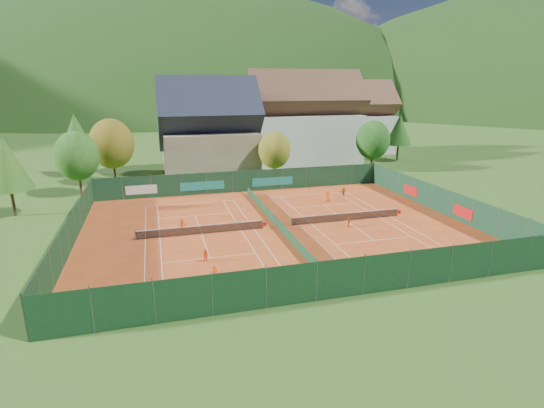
{
  "coord_description": "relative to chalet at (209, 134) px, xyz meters",
  "views": [
    {
      "loc": [
        -12.03,
        -40.94,
        14.77
      ],
      "look_at": [
        0.0,
        2.0,
        2.0
      ],
      "focal_mm": 28.0,
      "sensor_mm": 36.0,
      "label": 1
    }
  ],
  "objects": [
    {
      "name": "loose_ball_0",
      "position": [
        -5.86,
        -34.69,
        -6.59
      ],
      "size": [
        0.07,
        0.07,
        0.07
      ],
      "primitive_type": "sphere",
      "color": "#CCD833",
      "rests_on": "ground"
    },
    {
      "name": "tree_west_front",
      "position": [
        -19.0,
        -10.0,
        -1.23
      ],
      "size": [
        5.72,
        5.72,
        8.69
      ],
      "color": "#4C311B",
      "rests_on": "ground"
    },
    {
      "name": "player_right_far_a",
      "position": [
        12.12,
        -22.05,
        -5.88
      ],
      "size": [
        0.87,
        0.77,
        1.49
      ],
      "primitive_type": "imported",
      "rotation": [
        0.0,
        0.0,
        3.66
      ],
      "color": "orange",
      "rests_on": "ground"
    },
    {
      "name": "player_left_mid",
      "position": [
        -5.43,
        -37.16,
        -6.03
      ],
      "size": [
        0.65,
        0.54,
        1.19
      ],
      "primitive_type": "imported",
      "rotation": [
        0.0,
        0.0,
        -0.17
      ],
      "color": "#EA4A14",
      "rests_on": "ground"
    },
    {
      "name": "chalet",
      "position": [
        0.0,
        0.0,
        0.0
      ],
      "size": [
        16.2,
        12.0,
        16.0
      ],
      "color": "tan",
      "rests_on": "ground"
    },
    {
      "name": "tree_west_mid",
      "position": [
        -15.0,
        -4.0,
        -0.56
      ],
      "size": [
        6.44,
        6.44,
        9.78
      ],
      "color": "#412517",
      "rests_on": "ground"
    },
    {
      "name": "fence_north",
      "position": [
        2.54,
        -14.01,
        -5.16
      ],
      "size": [
        40.0,
        0.1,
        3.0
      ],
      "color": "#153A22",
      "rests_on": "ground"
    },
    {
      "name": "loose_ball_2",
      "position": [
        7.53,
        -25.08,
        -6.59
      ],
      "size": [
        0.07,
        0.07,
        0.07
      ],
      "primitive_type": "sphere",
      "color": "#CCD833",
      "rests_on": "ground"
    },
    {
      "name": "loose_ball_1",
      "position": [
        8.35,
        -37.42,
        -6.59
      ],
      "size": [
        0.07,
        0.07,
        0.07
      ],
      "primitive_type": "sphere",
      "color": "#CCD833",
      "rests_on": "ground"
    },
    {
      "name": "tree_west_side",
      "position": [
        -25.0,
        -18.0,
        -0.56
      ],
      "size": [
        5.04,
        5.04,
        9.0
      ],
      "color": "#4B341B",
      "rests_on": "ground"
    },
    {
      "name": "mountain_backdrop",
      "position": [
        31.54,
        203.48,
        -46.26
      ],
      "size": [
        820.0,
        530.0,
        242.0
      ],
      "color": "black",
      "rests_on": "ground"
    },
    {
      "name": "clay_pad",
      "position": [
        3.0,
        -30.0,
        -6.62
      ],
      "size": [
        40.0,
        32.0,
        0.01
      ],
      "primitive_type": "cube",
      "color": "#BD471B",
      "rests_on": "ground"
    },
    {
      "name": "tree_center",
      "position": [
        9.0,
        -8.0,
        -1.91
      ],
      "size": [
        5.01,
        5.01,
        7.6
      ],
      "color": "#453018",
      "rests_on": "ground"
    },
    {
      "name": "tree_west_back",
      "position": [
        -21.0,
        4.0,
        0.11
      ],
      "size": [
        5.6,
        5.6,
        10.0
      ],
      "color": "#492F1A",
      "rests_on": "ground"
    },
    {
      "name": "tennis_net_right",
      "position": [
        11.15,
        -30.0,
        -6.12
      ],
      "size": [
        13.3,
        0.1,
        1.02
      ],
      "color": "#59595B",
      "rests_on": "ground"
    },
    {
      "name": "tree_east_back",
      "position": [
        29.0,
        10.0,
        0.12
      ],
      "size": [
        7.15,
        7.15,
        10.86
      ],
      "color": "#48341A",
      "rests_on": "ground"
    },
    {
      "name": "hotel_block_b",
      "position": [
        33.0,
        14.0,
        -0.01
      ],
      "size": [
        17.28,
        10.0,
        15.5
      ],
      "color": "silver",
      "rests_on": "ground"
    },
    {
      "name": "ball_hopper",
      "position": [
        13.91,
        -42.67,
        -6.07
      ],
      "size": [
        0.34,
        0.34,
        0.8
      ],
      "color": "slate",
      "rests_on": "ground"
    },
    {
      "name": "fence_east",
      "position": [
        23.0,
        -29.95,
        -5.14
      ],
      "size": [
        0.09,
        32.0,
        3.0
      ],
      "color": "#123420",
      "rests_on": "ground"
    },
    {
      "name": "court_markings_left",
      "position": [
        -5.0,
        -30.0,
        -6.61
      ],
      "size": [
        11.03,
        23.83,
        0.0
      ],
      "color": "white",
      "rests_on": "ground"
    },
    {
      "name": "tree_east_front",
      "position": [
        27.0,
        -6.0,
        -1.23
      ],
      "size": [
        5.72,
        5.72,
        8.69
      ],
      "color": "#473019",
      "rests_on": "ground"
    },
    {
      "name": "fence_south",
      "position": [
        3.0,
        -46.0,
        -5.12
      ],
      "size": [
        40.0,
        0.04,
        3.0
      ],
      "color": "#123319",
      "rests_on": "ground"
    },
    {
      "name": "court_markings_right",
      "position": [
        11.0,
        -30.0,
        -6.61
      ],
      "size": [
        11.03,
        23.83,
        0.0
      ],
      "color": "white",
      "rests_on": "ground"
    },
    {
      "name": "fence_west",
      "position": [
        -17.0,
        -30.0,
        -5.12
      ],
      "size": [
        0.04,
        32.0,
        3.0
      ],
      "color": "#13361B",
      "rests_on": "ground"
    },
    {
      "name": "court_divider",
      "position": [
        3.0,
        -30.0,
        -6.12
      ],
      "size": [
        0.03,
        28.8,
        1.0
      ],
      "color": "#143921",
      "rests_on": "ground"
    },
    {
      "name": "hotel_block_a",
      "position": [
        19.0,
        6.0,
        0.76
      ],
      "size": [
        21.6,
        11.0,
        17.25
      ],
      "color": "silver",
      "rests_on": "ground"
    },
    {
      "name": "player_left_far",
      "position": [
        -6.81,
        -28.55,
        -5.94
      ],
      "size": [
        0.96,
        0.65,
        1.36
      ],
      "primitive_type": "imported",
      "rotation": [
        0.0,
        0.0,
        3.32
      ],
      "color": "#CB4012",
      "rests_on": "ground"
    },
    {
      "name": "tennis_net_left",
      "position": [
        -4.85,
        -30.0,
        -6.12
      ],
      "size": [
        13.3,
        0.1,
        1.02
      ],
      "color": "#59595B",
      "rests_on": "ground"
    },
    {
      "name": "player_left_near",
      "position": [
        -5.28,
        -41.37,
        -5.87
      ],
      "size": [
        0.65,
        0.62,
        1.5
      ],
      "primitive_type": "imported",
      "rotation": [
        0.0,
        0.0,
        0.65
      ],
      "color": "#EE4D15",
      "rests_on": "ground"
    },
    {
      "name": "tree_east_mid",
      "position": [
        37.0,
        2.0,
        -0.56
      ],
      "size": [
        5.04,
        5.04,
        9.0
      ],
      "color": "#4D321B",
      "rests_on": "ground"
    },
    {
      "name": "player_right_far_b",
      "position": [
        15.1,
        -20.39,
        -5.98
      ],
      "size": [
        1.24,
        0.51,
        1.29
      ],
      "primitive_type": "imported",
      "rotation": [
        0.0,
        0.0,
        3.25
      ],
      "color": "#CE5712",
      "rests_on": "ground"
    },
    {
      "name": "player_right_near",
      "position": [
        10.33,
        -32.08,
        -6.0
      ],
      "size": [
        0.72,
        0.75,
        1.25
      ],
      "primitive_type": "imported",
      "rotation": [
        0.0,
        0.0,
        0.82
      ],
      "color": "#CC4C12",
      "rests_on": "ground"
    },
    {
      "name": "ground",
      "position": [
        3.0,
        -30.0,
        -6.64
      ],
      "size": [
        600.0,
        600.0,
        0.0
      ],
      "primitive_type": "plane",
      "color": "#2D541A",
      "rests_on": "ground"
    }
  ]
}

